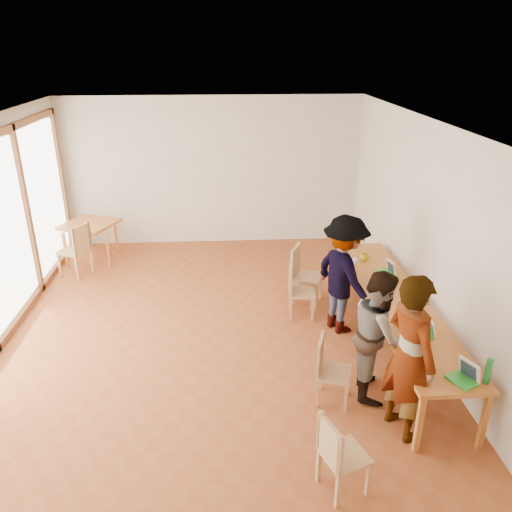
# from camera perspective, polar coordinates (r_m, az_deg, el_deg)

# --- Properties ---
(ground) EXTENTS (8.00, 8.00, 0.00)m
(ground) POSITION_cam_1_polar(r_m,az_deg,el_deg) (7.18, -5.11, -10.01)
(ground) COLOR #954B24
(ground) RESTS_ON ground
(wall_back) EXTENTS (6.00, 0.10, 3.00)m
(wall_back) POSITION_cam_1_polar(r_m,az_deg,el_deg) (10.30, -4.99, 9.53)
(wall_back) COLOR beige
(wall_back) RESTS_ON ground
(wall_right) EXTENTS (0.10, 8.00, 3.00)m
(wall_right) POSITION_cam_1_polar(r_m,az_deg,el_deg) (7.04, 19.65, 1.68)
(wall_right) COLOR beige
(wall_right) RESTS_ON ground
(ceiling) EXTENTS (6.00, 8.00, 0.04)m
(ceiling) POSITION_cam_1_polar(r_m,az_deg,el_deg) (6.08, -6.14, 14.56)
(ceiling) COLOR white
(ceiling) RESTS_ON wall_back
(communal_table) EXTENTS (0.80, 4.00, 0.75)m
(communal_table) POSITION_cam_1_polar(r_m,az_deg,el_deg) (7.01, 15.59, -5.04)
(communal_table) COLOR #BD742A
(communal_table) RESTS_ON ground
(side_table) EXTENTS (0.90, 0.90, 0.75)m
(side_table) POSITION_cam_1_polar(r_m,az_deg,el_deg) (10.09, -18.47, 3.18)
(side_table) COLOR #BD742A
(side_table) RESTS_ON ground
(chair_near) EXTENTS (0.50, 0.50, 0.45)m
(chair_near) POSITION_cam_1_polar(r_m,az_deg,el_deg) (4.93, 9.26, -20.95)
(chair_near) COLOR tan
(chair_near) RESTS_ON ground
(chair_mid) EXTENTS (0.48, 0.48, 0.44)m
(chair_mid) POSITION_cam_1_polar(r_m,az_deg,el_deg) (5.95, 8.10, -12.06)
(chair_mid) COLOR tan
(chair_mid) RESTS_ON ground
(chair_far) EXTENTS (0.43, 0.43, 0.45)m
(chair_far) POSITION_cam_1_polar(r_m,az_deg,el_deg) (7.64, 4.60, -3.38)
(chair_far) COLOR tan
(chair_far) RESTS_ON ground
(chair_empty) EXTENTS (0.59, 0.59, 0.51)m
(chair_empty) POSITION_cam_1_polar(r_m,az_deg,el_deg) (8.02, 5.18, -1.44)
(chair_empty) COLOR tan
(chair_empty) RESTS_ON ground
(chair_spare) EXTENTS (0.61, 0.61, 0.52)m
(chair_spare) POSITION_cam_1_polar(r_m,az_deg,el_deg) (9.45, -19.69, 1.23)
(chair_spare) COLOR tan
(chair_spare) RESTS_ON ground
(person_near) EXTENTS (0.65, 0.79, 1.87)m
(person_near) POSITION_cam_1_polar(r_m,az_deg,el_deg) (5.48, 17.13, -10.97)
(person_near) COLOR gray
(person_near) RESTS_ON ground
(person_mid) EXTENTS (0.73, 0.87, 1.59)m
(person_mid) POSITION_cam_1_polar(r_m,az_deg,el_deg) (6.06, 13.81, -8.62)
(person_mid) COLOR gray
(person_mid) RESTS_ON ground
(person_far) EXTENTS (1.06, 1.30, 1.76)m
(person_far) POSITION_cam_1_polar(r_m,az_deg,el_deg) (7.21, 10.00, -2.12)
(person_far) COLOR gray
(person_far) RESTS_ON ground
(laptop_near) EXTENTS (0.32, 0.33, 0.23)m
(laptop_near) POSITION_cam_1_polar(r_m,az_deg,el_deg) (5.62, 22.79, -12.45)
(laptop_near) COLOR green
(laptop_near) RESTS_ON communal_table
(laptop_mid) EXTENTS (0.22, 0.24, 0.18)m
(laptop_mid) POSITION_cam_1_polar(r_m,az_deg,el_deg) (6.28, 19.11, -8.04)
(laptop_mid) COLOR green
(laptop_mid) RESTS_ON communal_table
(laptop_far) EXTENTS (0.26, 0.28, 0.21)m
(laptop_far) POSITION_cam_1_polar(r_m,az_deg,el_deg) (7.67, 14.88, -1.57)
(laptop_far) COLOR green
(laptop_far) RESTS_ON communal_table
(yellow_mug) EXTENTS (0.15, 0.15, 0.11)m
(yellow_mug) POSITION_cam_1_polar(r_m,az_deg,el_deg) (8.05, 12.32, -0.12)
(yellow_mug) COLOR gold
(yellow_mug) RESTS_ON communal_table
(green_bottle) EXTENTS (0.07, 0.07, 0.28)m
(green_bottle) POSITION_cam_1_polar(r_m,az_deg,el_deg) (5.63, 24.99, -11.85)
(green_bottle) COLOR #1E7B32
(green_bottle) RESTS_ON communal_table
(clear_glass) EXTENTS (0.07, 0.07, 0.09)m
(clear_glass) POSITION_cam_1_polar(r_m,az_deg,el_deg) (7.90, 11.25, -0.56)
(clear_glass) COLOR silver
(clear_glass) RESTS_ON communal_table
(condiment_cup) EXTENTS (0.08, 0.08, 0.06)m
(condiment_cup) POSITION_cam_1_polar(r_m,az_deg,el_deg) (6.73, 16.14, -5.61)
(condiment_cup) COLOR white
(condiment_cup) RESTS_ON communal_table
(pink_phone) EXTENTS (0.05, 0.10, 0.01)m
(pink_phone) POSITION_cam_1_polar(r_m,az_deg,el_deg) (8.12, 12.25, -0.27)
(pink_phone) COLOR #C04058
(pink_phone) RESTS_ON communal_table
(black_pouch) EXTENTS (0.16, 0.26, 0.09)m
(black_pouch) POSITION_cam_1_polar(r_m,az_deg,el_deg) (6.26, 17.22, -7.91)
(black_pouch) COLOR black
(black_pouch) RESTS_ON communal_table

